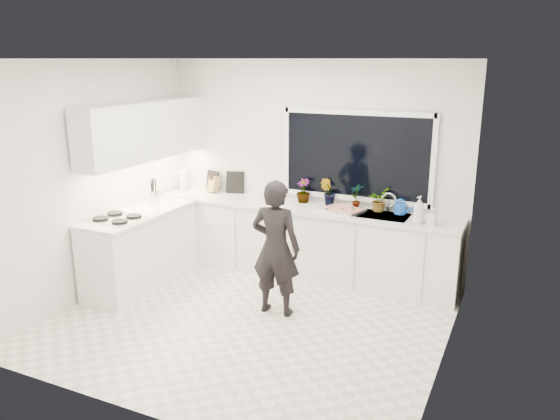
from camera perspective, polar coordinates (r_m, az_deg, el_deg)
The scene contains 25 objects.
floor at distance 5.96m, azimuth -3.34°, elevation -11.56°, with size 4.00×3.50×0.02m, color beige.
wall_back at distance 7.03m, azimuth 3.31°, elevation 4.43°, with size 4.00×0.02×2.70m, color white.
wall_left at distance 6.65m, azimuth -18.98°, elevation 2.97°, with size 0.02×3.50×2.70m, color white.
wall_right at distance 4.87m, azimuth 17.69°, elevation -1.30°, with size 0.02×3.50×2.70m, color white.
ceiling at distance 5.31m, azimuth -3.82°, elevation 15.61°, with size 4.00×3.50×0.02m, color white.
window at distance 6.77m, azimuth 7.97°, elevation 5.60°, with size 1.80×0.02×1.00m, color black.
base_cabinets_back at distance 6.99m, azimuth 2.25°, elevation -3.35°, with size 3.92×0.58×0.88m, color white.
base_cabinets_left at distance 6.92m, azimuth -14.29°, elevation -4.02°, with size 0.58×1.60×0.88m, color white.
countertop_back at distance 6.85m, azimuth 2.26°, elevation 0.27°, with size 3.94×0.62×0.04m, color silver.
countertop_left at distance 6.79m, azimuth -14.55°, elevation -0.36°, with size 0.62×1.60×0.04m, color silver.
upper_cabinets at distance 6.94m, azimuth -14.02°, elevation 8.04°, with size 0.34×2.10×0.70m, color white.
sink at distance 6.55m, azimuth 10.79°, elevation -0.99°, with size 0.58×0.42×0.14m, color silver.
faucet at distance 6.69m, azimuth 11.29°, elevation 0.77°, with size 0.03×0.03×0.22m, color silver.
stovetop at distance 6.54m, azimuth -16.63°, elevation -0.80°, with size 0.56×0.48×0.03m, color black.
person at distance 5.85m, azimuth -0.45°, elevation -3.99°, with size 0.54×0.36×1.49m, color black.
pizza_tray at distance 6.63m, azimuth 6.57°, elevation -0.01°, with size 0.47×0.35×0.03m, color silver.
pizza at distance 6.63m, azimuth 6.58°, elevation 0.13°, with size 0.43×0.31×0.01m, color #B42718.
watering_can at distance 6.63m, azimuth 12.44°, elevation 0.17°, with size 0.14×0.14×0.13m, color blue.
paper_towel_roll at distance 7.78m, azimuth -10.08°, elevation 3.04°, with size 0.11×0.11×0.26m, color white.
knife_block at distance 7.56m, azimuth -6.95°, elevation 2.65°, with size 0.13×0.10×0.22m, color brown.
utensil_crock at distance 7.17m, azimuth -13.00°, elevation 1.40°, with size 0.13×0.13×0.16m, color silver.
picture_frame_large at distance 7.68m, azimuth -7.07°, elevation 3.08°, with size 0.22×0.02×0.28m, color black.
picture_frame_small at distance 7.49m, azimuth -4.71°, elevation 2.91°, with size 0.25×0.02×0.30m, color black.
herb_plants at distance 6.78m, azimuth 6.87°, elevation 1.54°, with size 1.20×0.26×0.34m.
soap_bottles at distance 6.26m, azimuth 14.68°, elevation -0.17°, with size 0.28×0.15×0.31m.
Camera 1 is at (2.55, -4.65, 2.70)m, focal length 35.00 mm.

